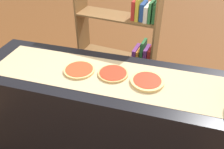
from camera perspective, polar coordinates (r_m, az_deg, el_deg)
name	(u,v)px	position (r m, az deg, el deg)	size (l,w,h in m)	color
ground_plane	(112,148)	(2.42, 0.00, -17.74)	(12.00, 12.00, 0.00)	brown
counter	(112,117)	(2.07, 0.00, -10.46)	(2.25, 0.66, 0.89)	black
parchment_paper	(112,76)	(1.77, 0.00, -0.50)	(1.95, 0.46, 0.00)	tan
pizza_plain_0	(79,70)	(1.85, -8.21, 1.10)	(0.25, 0.25, 0.02)	#DBB26B
pizza_plain_1	(113,73)	(1.79, 0.25, 0.28)	(0.24, 0.24, 0.02)	tan
pizza_plain_2	(147,81)	(1.72, 8.72, -1.72)	(0.25, 0.25, 0.02)	#DBB26B
bookshelf	(127,45)	(2.62, 3.65, 7.41)	(0.93, 0.38, 1.53)	brown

